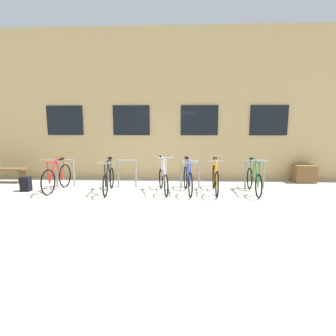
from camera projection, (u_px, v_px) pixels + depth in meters
name	position (u px, v px, depth m)	size (l,w,h in m)	color
ground_plane	(158.00, 205.00, 6.75)	(42.00, 42.00, 0.00)	#B2ADA0
storefront_building	(169.00, 110.00, 12.42)	(28.00, 6.01, 5.26)	tan
bike_rack	(158.00, 171.00, 8.54)	(6.61, 0.05, 0.88)	gray
bicycle_silver	(163.00, 179.00, 7.99)	(0.51, 1.62, 1.11)	black
bicycle_orange	(215.00, 179.00, 7.95)	(0.44, 1.85, 1.02)	black
bicycle_blue	(188.00, 179.00, 7.93)	(0.44, 1.72, 1.03)	black
bicycle_red	(57.00, 178.00, 8.14)	(0.44, 1.73, 1.02)	black
bicycle_green	(254.00, 180.00, 7.92)	(0.44, 1.73, 1.05)	black
bicycle_black	(109.00, 180.00, 7.99)	(0.44, 1.73, 1.01)	black
wooden_bench	(3.00, 172.00, 9.31)	(1.62, 0.40, 0.49)	brown
backpack	(26.00, 184.00, 8.10)	(0.28, 0.20, 0.44)	black
planter_box	(304.00, 174.00, 9.30)	(0.70, 0.44, 0.60)	brown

